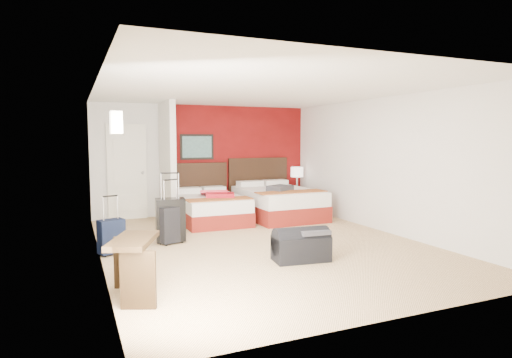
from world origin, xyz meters
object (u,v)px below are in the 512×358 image
suitcase_charcoal (171,226)px  suitcase_black (171,221)px  red_suitcase_open (217,194)px  duffel_bag (301,247)px  desk (134,268)px  bed_right (278,203)px  suitcase_navy (111,238)px  nightstand (297,199)px  bed_left (211,209)px  table_lamp (297,178)px

suitcase_charcoal → suitcase_black: bearing=63.8°
red_suitcase_open → duffel_bag: size_ratio=1.00×
suitcase_charcoal → desk: bearing=-131.1°
bed_right → suitcase_navy: bearing=-154.2°
nightstand → suitcase_navy: bearing=-153.7°
bed_left → suitcase_black: bearing=-127.7°
suitcase_black → suitcase_navy: size_ratio=1.42×
table_lamp → suitcase_black: 4.18m
bed_left → desk: size_ratio=2.27×
bed_right → duffel_bag: (-1.21, -3.22, -0.12)m
red_suitcase_open → suitcase_black: suitcase_black is taller
bed_left → duffel_bag: (0.32, -3.27, -0.07)m
nightstand → suitcase_charcoal: bearing=-151.3°
bed_left → suitcase_navy: bearing=-137.8°
bed_left → desk: bearing=-117.4°
suitcase_black → desk: 2.54m
suitcase_navy → suitcase_black: bearing=4.7°
bed_right → suitcase_black: (-2.68, -1.40, 0.04)m
duffel_bag → desk: 2.44m
desk → bed_right: bearing=69.0°
red_suitcase_open → suitcase_navy: size_ratio=1.55×
nightstand → suitcase_navy: (-4.54, -2.58, -0.00)m
nightstand → duffel_bag: (-2.09, -3.97, -0.06)m
nightstand → bed_right: bearing=-142.9°
table_lamp → suitcase_black: (-3.56, -2.15, -0.42)m
nightstand → table_lamp: (0.00, 0.00, 0.53)m
desk → suitcase_black: bearing=91.7°
suitcase_navy → duffel_bag: (2.45, -1.40, -0.05)m
desk → duffel_bag: bearing=35.7°
suitcase_black → duffel_bag: suitcase_black is taller
table_lamp → desk: bearing=-134.6°
suitcase_navy → desk: bearing=-106.5°
table_lamp → suitcase_navy: bearing=-150.4°
red_suitcase_open → suitcase_navy: (-2.23, -1.77, -0.34)m
bed_left → red_suitcase_open: size_ratio=2.32×
duffel_bag → bed_left: bearing=102.5°
table_lamp → desk: 6.37m
red_suitcase_open → desk: bearing=-102.6°
suitcase_navy → red_suitcase_open: bearing=19.8°
bed_right → nightstand: size_ratio=4.13×
bed_right → red_suitcase_open: size_ratio=2.68×
bed_right → suitcase_navy: size_ratio=4.17×
suitcase_black → desk: (-0.90, -2.38, -0.02)m
red_suitcase_open → duffel_bag: red_suitcase_open is taller
nightstand → suitcase_black: bearing=-152.2°
table_lamp → duffel_bag: (-2.09, -3.97, -0.58)m
nightstand → desk: (-4.46, -4.53, 0.08)m
bed_right → red_suitcase_open: red_suitcase_open is taller
suitcase_black → suitcase_navy: suitcase_black is taller
red_suitcase_open → suitcase_black: 1.85m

